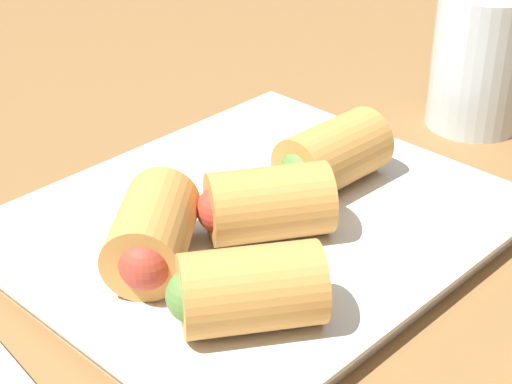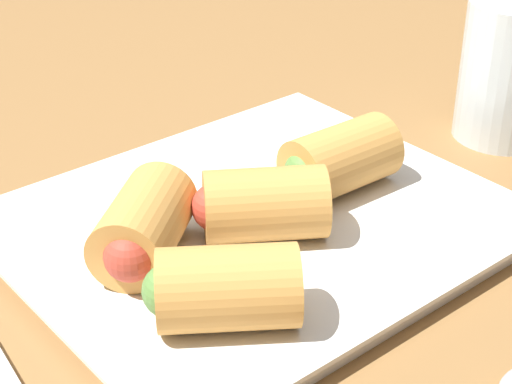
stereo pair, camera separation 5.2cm
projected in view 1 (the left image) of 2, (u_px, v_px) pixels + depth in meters
table_surface at (263, 238)px, 56.34cm from camera, size 180.00×140.00×2.00cm
serving_plate at (256, 226)px, 54.32cm from camera, size 30.29×25.62×1.50cm
roll_front_left at (329, 157)px, 56.18cm from camera, size 8.14×4.74×4.46cm
roll_front_right at (243, 290)px, 43.55cm from camera, size 8.52×7.84×4.46cm
roll_back_left at (154, 238)px, 47.75cm from camera, size 8.47×8.04×4.46cm
roll_back_right at (262, 204)px, 50.89cm from camera, size 8.53×7.71×4.46cm
drinking_glass at (480, 60)px, 66.45cm from camera, size 7.46×7.46×10.82cm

